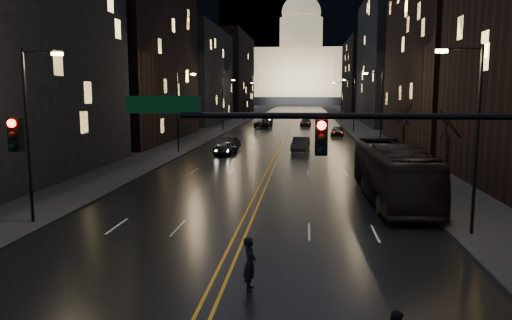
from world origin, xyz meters
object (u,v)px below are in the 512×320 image
(oncoming_car_a, at_px, (225,148))
(pedestrian_a, at_px, (250,264))
(bus, at_px, (393,173))
(receding_car_a, at_px, (301,144))
(traffic_signal, at_px, (409,156))
(oncoming_car_b, at_px, (230,143))

(oncoming_car_a, bearing_deg, pedestrian_a, 105.46)
(bus, distance_m, receding_car_a, 26.82)
(traffic_signal, xyz_separation_m, oncoming_car_a, (-11.53, 39.16, -4.33))
(oncoming_car_a, bearing_deg, receding_car_a, -147.33)
(bus, distance_m, pedestrian_a, 16.50)
(oncoming_car_b, height_order, pedestrian_a, pedestrian_a)
(pedestrian_a, bearing_deg, receding_car_a, -0.65)
(oncoming_car_b, relative_size, receding_car_a, 0.96)
(oncoming_car_a, bearing_deg, traffic_signal, 111.31)
(bus, height_order, oncoming_car_b, bus)
(receding_car_a, xyz_separation_m, pedestrian_a, (-1.30, -40.90, 0.13))
(receding_car_a, height_order, pedestrian_a, pedestrian_a)
(traffic_signal, height_order, bus, traffic_signal)
(bus, xyz_separation_m, receding_car_a, (-6.00, 26.12, -1.00))
(oncoming_car_a, xyz_separation_m, oncoming_car_b, (-0.21, 4.66, 0.01))
(bus, xyz_separation_m, oncoming_car_a, (-14.12, 21.84, -1.04))
(traffic_signal, height_order, receding_car_a, traffic_signal)
(pedestrian_a, bearing_deg, bus, -25.11)
(oncoming_car_b, distance_m, receding_car_a, 8.34)
(traffic_signal, relative_size, pedestrian_a, 9.09)
(traffic_signal, xyz_separation_m, bus, (2.59, 17.31, -3.29))
(oncoming_car_a, distance_m, receding_car_a, 9.18)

